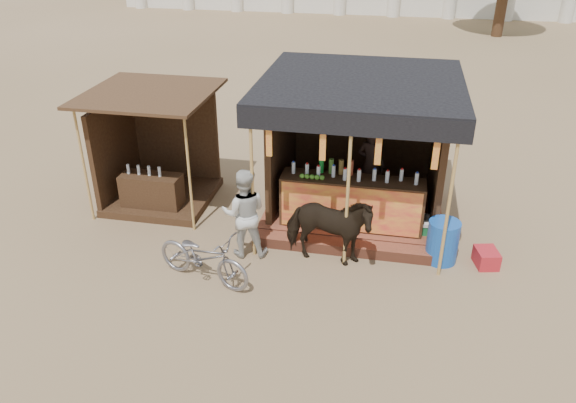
# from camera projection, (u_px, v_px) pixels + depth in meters

# --- Properties ---
(ground) EXTENTS (120.00, 120.00, 0.00)m
(ground) POSITION_uv_depth(u_px,v_px,m) (267.00, 313.00, 8.58)
(ground) COLOR #846B4C
(ground) RESTS_ON ground
(main_stall) EXTENTS (3.60, 3.61, 2.78)m
(main_stall) POSITION_uv_depth(u_px,v_px,m) (357.00, 168.00, 10.83)
(main_stall) COLOR brown
(main_stall) RESTS_ON ground
(secondary_stall) EXTENTS (2.40, 2.40, 2.38)m
(secondary_stall) POSITION_uv_depth(u_px,v_px,m) (153.00, 162.00, 11.53)
(secondary_stall) COLOR #3C2715
(secondary_stall) RESTS_ON ground
(cow) EXTENTS (1.64, 0.89, 1.33)m
(cow) POSITION_uv_depth(u_px,v_px,m) (328.00, 229.00, 9.49)
(cow) COLOR black
(cow) RESTS_ON ground
(motorbike) EXTENTS (1.84, 1.10, 0.91)m
(motorbike) POSITION_uv_depth(u_px,v_px,m) (203.00, 257.00, 9.13)
(motorbike) COLOR gray
(motorbike) RESTS_ON ground
(bystander) EXTENTS (0.90, 0.76, 1.64)m
(bystander) POSITION_uv_depth(u_px,v_px,m) (244.00, 213.00, 9.67)
(bystander) COLOR #B8B9B2
(bystander) RESTS_ON ground
(blue_barrel) EXTENTS (0.67, 0.67, 0.77)m
(blue_barrel) POSITION_uv_depth(u_px,v_px,m) (443.00, 242.00, 9.67)
(blue_barrel) COLOR #154BA3
(blue_barrel) RESTS_ON ground
(red_crate) EXTENTS (0.45, 0.51, 0.30)m
(red_crate) POSITION_uv_depth(u_px,v_px,m) (486.00, 258.00, 9.65)
(red_crate) COLOR #A81C23
(red_crate) RESTS_ON ground
(cooler) EXTENTS (0.66, 0.48, 0.46)m
(cooler) POSITION_uv_depth(u_px,v_px,m) (418.00, 229.00, 10.33)
(cooler) COLOR #19723B
(cooler) RESTS_ON ground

